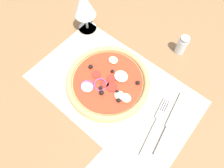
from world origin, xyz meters
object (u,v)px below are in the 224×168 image
fork (157,122)px  wine_glass (84,5)px  plate (108,83)px  pepper_shaker (182,45)px  knife (171,122)px  pizza (108,81)px

fork → wine_glass: (-38.51, 13.03, 9.44)cm
plate → pepper_shaker: pepper_shaker is taller
plate → knife: size_ratio=1.43×
wine_glass → plate: bearing=-31.2°
wine_glass → pepper_shaker: (30.53, 12.38, -6.81)cm
fork → plate: bearing=77.8°
fork → pepper_shaker: bearing=7.2°
knife → pizza: bearing=86.3°
wine_glass → knife: bearing=-14.0°
fork → pepper_shaker: size_ratio=2.68×
pepper_shaker → knife: bearing=-64.2°
plate → pepper_shaker: bearing=68.0°
fork → pepper_shaker: pepper_shaker is taller
fork → pizza: bearing=77.9°
knife → plate: bearing=86.2°
pizza → wine_glass: size_ratio=1.68×
pizza → pepper_shaker: pepper_shaker is taller
fork → wine_glass: wine_glass is taller
plate → pizza: pizza is taller
plate → fork: size_ratio=1.59×
knife → pepper_shaker: pepper_shaker is taller
knife → pepper_shaker: 25.38cm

